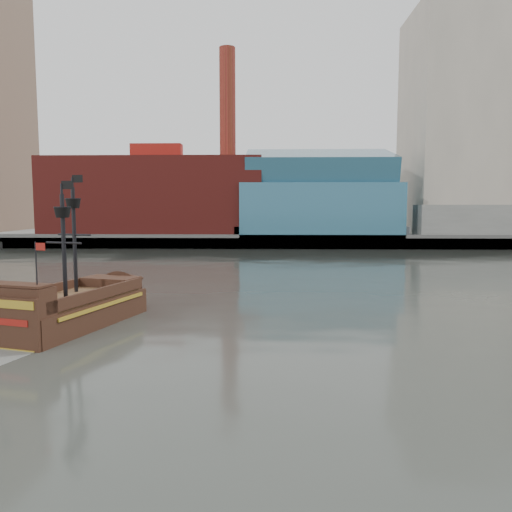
{
  "coord_description": "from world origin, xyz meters",
  "views": [
    {
      "loc": [
        0.55,
        -27.99,
        7.95
      ],
      "look_at": [
        -0.53,
        10.6,
        4.0
      ],
      "focal_mm": 35.0,
      "sensor_mm": 36.0,
      "label": 1
    }
  ],
  "objects": [
    {
      "name": "pirate_ship",
      "position": [
        -12.52,
        3.76,
        0.97
      ],
      "size": [
        8.07,
        14.9,
        10.69
      ],
      "rotation": [
        0.0,
        0.0,
        -0.28
      ],
      "color": "black",
      "rests_on": "ground"
    },
    {
      "name": "skyline",
      "position": [
        5.21,
        84.56,
        24.55
      ],
      "size": [
        149.0,
        45.0,
        62.0
      ],
      "color": "#7D624B",
      "rests_on": "promenade_far"
    },
    {
      "name": "promenade_far",
      "position": [
        0.0,
        92.0,
        1.0
      ],
      "size": [
        220.0,
        60.0,
        2.0
      ],
      "primitive_type": "cube",
      "color": "slate",
      "rests_on": "ground"
    },
    {
      "name": "ground",
      "position": [
        0.0,
        0.0,
        0.0
      ],
      "size": [
        400.0,
        400.0,
        0.0
      ],
      "primitive_type": "plane",
      "color": "#282A25",
      "rests_on": "ground"
    },
    {
      "name": "seawall",
      "position": [
        0.0,
        62.5,
        1.3
      ],
      "size": [
        220.0,
        1.0,
        2.6
      ],
      "primitive_type": "cube",
      "color": "#4C4C49",
      "rests_on": "ground"
    }
  ]
}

